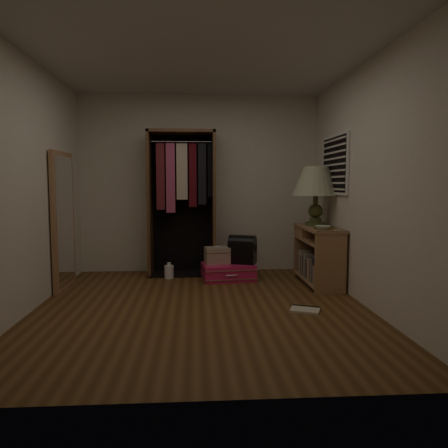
{
  "coord_description": "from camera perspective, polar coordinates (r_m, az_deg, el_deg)",
  "views": [
    {
      "loc": [
        -0.07,
        -4.53,
        1.31
      ],
      "look_at": [
        0.3,
        0.95,
        0.8
      ],
      "focal_mm": 35.0,
      "sensor_mm": 36.0,
      "label": 1
    }
  ],
  "objects": [
    {
      "name": "console_bookshelf",
      "position": [
        5.86,
        12.11,
        -3.78
      ],
      "size": [
        0.42,
        1.12,
        0.75
      ],
      "color": "#A5754F",
      "rests_on": "ground"
    },
    {
      "name": "floor_book",
      "position": [
        4.68,
        10.59,
        -10.9
      ],
      "size": [
        0.36,
        0.33,
        0.03
      ],
      "rotation": [
        0.0,
        0.0,
        -0.39
      ],
      "color": "beige",
      "rests_on": "ground"
    },
    {
      "name": "pink_suitcase",
      "position": [
        6.0,
        0.55,
        -6.25
      ],
      "size": [
        0.76,
        0.59,
        0.22
      ],
      "rotation": [
        0.0,
        0.0,
        0.11
      ],
      "color": "#DB1A5A",
      "rests_on": "ground"
    },
    {
      "name": "ground",
      "position": [
        4.71,
        -2.92,
        -10.84
      ],
      "size": [
        4.0,
        4.0,
        0.0
      ],
      "primitive_type": "plane",
      "color": "#583819",
      "rests_on": "ground"
    },
    {
      "name": "floor_mirror",
      "position": [
        5.78,
        -20.25,
        0.42
      ],
      "size": [
        0.06,
        0.8,
        1.7
      ],
      "color": "#AF7C55",
      "rests_on": "ground"
    },
    {
      "name": "white_jug",
      "position": [
        6.12,
        -7.19,
        -6.19
      ],
      "size": [
        0.15,
        0.15,
        0.22
      ],
      "rotation": [
        0.0,
        0.0,
        -0.23
      ],
      "color": "white",
      "rests_on": "ground"
    },
    {
      "name": "ceramic_bowl",
      "position": [
        5.46,
        12.75,
        -0.46
      ],
      "size": [
        0.25,
        0.25,
        0.05
      ],
      "primitive_type": "imported",
      "rotation": [
        0.0,
        0.0,
        -0.33
      ],
      "color": "#ADD0B0",
      "rests_on": "console_bookshelf"
    },
    {
      "name": "train_case",
      "position": [
        5.99,
        -0.9,
        -4.09
      ],
      "size": [
        0.37,
        0.28,
        0.24
      ],
      "rotation": [
        0.0,
        0.0,
        0.16
      ],
      "color": "tan",
      "rests_on": "pink_suitcase"
    },
    {
      "name": "black_bag",
      "position": [
        5.99,
        2.42,
        -3.26
      ],
      "size": [
        0.42,
        0.34,
        0.39
      ],
      "rotation": [
        0.0,
        0.0,
        -0.36
      ],
      "color": "black",
      "rests_on": "pink_suitcase"
    },
    {
      "name": "room_walls",
      "position": [
        4.58,
        -2.07,
        7.68
      ],
      "size": [
        3.52,
        4.02,
        2.6
      ],
      "color": "silver",
      "rests_on": "ground"
    },
    {
      "name": "open_wardrobe",
      "position": [
        6.3,
        -5.38,
        4.38
      ],
      "size": [
        0.95,
        0.5,
        2.05
      ],
      "color": "brown",
      "rests_on": "ground"
    },
    {
      "name": "brass_tray",
      "position": [
        5.57,
        12.94,
        -0.52
      ],
      "size": [
        0.34,
        0.34,
        0.01
      ],
      "rotation": [
        0.0,
        0.0,
        0.43
      ],
      "color": "olive",
      "rests_on": "console_bookshelf"
    },
    {
      "name": "table_lamp",
      "position": [
        5.94,
        11.92,
        5.31
      ],
      "size": [
        0.71,
        0.71,
        0.78
      ],
      "rotation": [
        0.0,
        0.0,
        -0.16
      ],
      "color": "#404D25",
      "rests_on": "console_bookshelf"
    }
  ]
}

